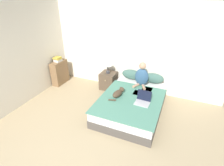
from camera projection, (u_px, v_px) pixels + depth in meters
wall_back at (127, 48)px, 5.03m from camera, size 5.47×0.05×2.55m
wall_side at (21, 56)px, 4.44m from camera, size 0.05×4.34×2.55m
bed at (132, 103)px, 4.42m from camera, size 1.47×2.11×0.43m
pillow_near at (132, 74)px, 5.10m from camera, size 0.57×0.25×0.28m
pillow_far at (154, 78)px, 4.88m from camera, size 0.57×0.25×0.28m
person_sitting at (142, 76)px, 4.69m from camera, size 0.37×0.36×0.66m
cat_tabby at (118, 93)px, 4.28m from camera, size 0.26×0.50×0.19m
laptop_open at (143, 101)px, 4.04m from camera, size 0.34×0.32×0.26m
nightstand at (108, 81)px, 5.43m from camera, size 0.46×0.48×0.52m
table_lamp at (108, 63)px, 5.15m from camera, size 0.30×0.30×0.42m
bookshelf at (60, 72)px, 5.69m from camera, size 0.25×0.59×0.76m
book_stack_top at (58, 59)px, 5.48m from camera, size 0.22×0.25×0.14m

